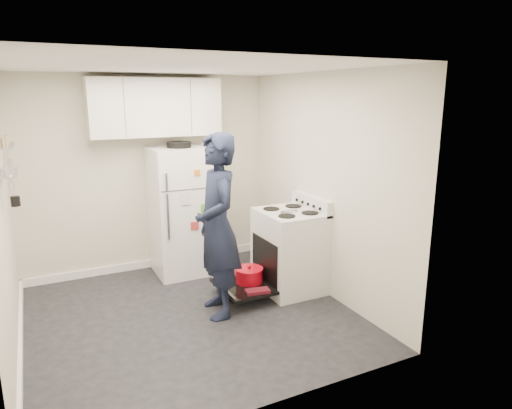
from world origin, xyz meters
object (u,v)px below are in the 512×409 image
open_oven_door (246,280)px  person (217,226)px  refrigerator (182,211)px  electric_range (289,251)px

open_oven_door → person: bearing=-152.8°
open_oven_door → refrigerator: refrigerator is taller
open_oven_door → electric_range: bearing=-2.4°
refrigerator → person: person is taller
electric_range → refrigerator: refrigerator is taller
refrigerator → electric_range: bearing=-49.5°
electric_range → refrigerator: bearing=130.5°
electric_range → open_oven_door: bearing=177.6°
electric_range → refrigerator: 1.49m
open_oven_door → refrigerator: (-0.40, 1.08, 0.62)m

